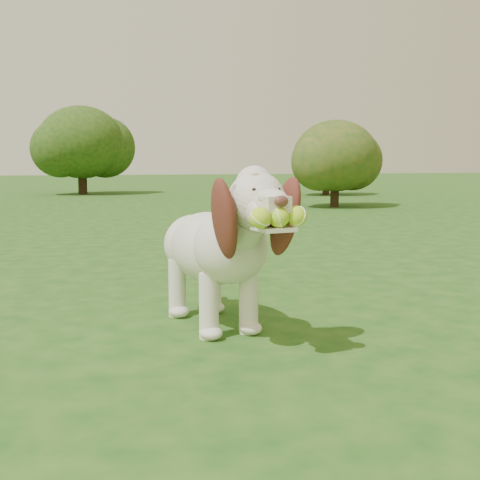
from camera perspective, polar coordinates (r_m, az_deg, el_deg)
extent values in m
plane|color=#194914|center=(3.84, -0.76, -5.74)|extent=(80.00, 80.00, 0.00)
ellipsoid|color=silver|center=(3.22, -2.86, -0.75)|extent=(0.47, 0.77, 0.38)
ellipsoid|color=silver|center=(2.97, -0.89, -0.59)|extent=(0.42, 0.42, 0.37)
ellipsoid|color=silver|center=(3.46, -4.42, -0.40)|extent=(0.38, 0.38, 0.34)
cylinder|color=silver|center=(2.83, 0.28, 1.02)|extent=(0.24, 0.32, 0.29)
sphere|color=silver|center=(2.69, 1.57, 3.74)|extent=(0.30, 0.30, 0.26)
sphere|color=silver|center=(2.70, 1.37, 5.27)|extent=(0.19, 0.19, 0.17)
cube|color=silver|center=(2.56, 3.05, 3.42)|extent=(0.13, 0.17, 0.07)
ellipsoid|color=#592D28|center=(2.48, 3.94, 3.68)|extent=(0.07, 0.05, 0.05)
cube|color=silver|center=(2.55, 3.20, 1.06)|extent=(0.16, 0.18, 0.02)
ellipsoid|color=maroon|center=(2.64, -1.52, 2.00)|extent=(0.17, 0.26, 0.40)
ellipsoid|color=maroon|center=(2.77, 4.30, 2.24)|extent=(0.17, 0.25, 0.40)
cylinder|color=silver|center=(3.60, -5.28, 0.60)|extent=(0.09, 0.19, 0.14)
cylinder|color=silver|center=(3.00, -2.97, -6.26)|extent=(0.11, 0.11, 0.33)
cylinder|color=silver|center=(3.09, 0.82, -5.86)|extent=(0.11, 0.11, 0.33)
cylinder|color=silver|center=(3.44, -5.97, -4.52)|extent=(0.11, 0.11, 0.33)
cylinder|color=silver|center=(3.52, -2.58, -4.23)|extent=(0.11, 0.11, 0.33)
sphere|color=#C6E023|center=(2.47, 1.94, 2.11)|extent=(0.10, 0.10, 0.09)
sphere|color=#C6E023|center=(2.51, 3.68, 2.18)|extent=(0.10, 0.10, 0.09)
sphere|color=#C6E023|center=(2.55, 5.37, 2.25)|extent=(0.10, 0.10, 0.09)
cylinder|color=#382314|center=(16.35, 8.14, 5.27)|extent=(0.18, 0.18, 0.59)
ellipsoid|color=#1E3F13|center=(16.34, 8.20, 8.04)|extent=(1.78, 1.78, 1.51)
cylinder|color=#382314|center=(12.00, 8.96, 4.41)|extent=(0.17, 0.17, 0.55)
ellipsoid|color=#1E3F13|center=(11.98, 9.03, 7.89)|extent=(1.64, 1.64, 1.39)
cylinder|color=#382314|center=(17.22, -14.71, 5.51)|extent=(0.24, 0.24, 0.77)
ellipsoid|color=#1E3F13|center=(17.22, -14.82, 8.95)|extent=(2.32, 2.32, 1.98)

